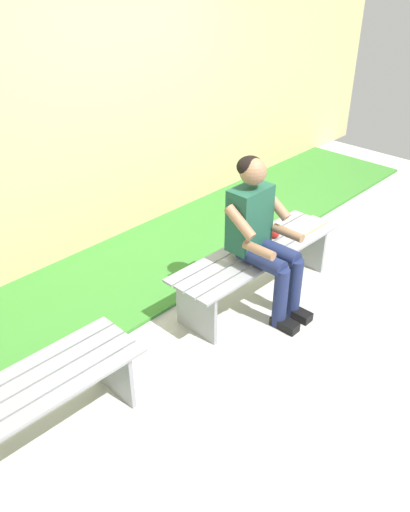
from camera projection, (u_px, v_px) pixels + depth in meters
The scene contains 8 objects.
ground_plane at pixel (270, 441), 3.14m from camera, with size 10.00×7.00×0.04m, color #B2B2AD.
grass_strip at pixel (68, 296), 4.36m from camera, with size 9.00×1.47×0.03m, color #387A2D.
brick_wall at pixel (61, 83), 4.31m from camera, with size 9.50×0.24×3.09m, color #D1C684.
bench_near at pixel (257, 262), 4.23m from camera, with size 1.63×0.49×0.44m.
bench_far at pixel (6, 415), 2.86m from camera, with size 1.66×0.49×0.44m.
person_seated at pixel (261, 232), 3.93m from camera, with size 0.50×0.69×1.24m.
apple at pixel (275, 233), 4.33m from camera, with size 0.08×0.08×0.08m, color red.
book_open at pixel (306, 227), 4.49m from camera, with size 0.42×0.17×0.02m.
Camera 1 is at (2.90, 2.16, 2.56)m, focal length 36.63 mm.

